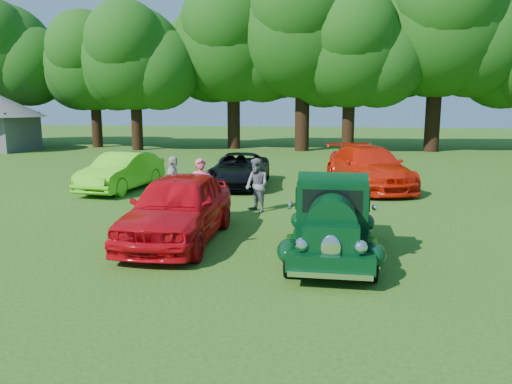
# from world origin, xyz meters

# --- Properties ---
(ground) EXTENTS (120.00, 120.00, 0.00)m
(ground) POSITION_xyz_m (0.00, 0.00, 0.00)
(ground) COLOR #295113
(ground) RESTS_ON ground
(hero_pickup) EXTENTS (1.97, 4.24, 1.66)m
(hero_pickup) POSITION_xyz_m (0.70, 0.49, 0.72)
(hero_pickup) COLOR black
(hero_pickup) RESTS_ON ground
(red_convertible) EXTENTS (1.96, 4.71, 1.59)m
(red_convertible) POSITION_xyz_m (-2.85, 1.14, 0.80)
(red_convertible) COLOR red
(red_convertible) RESTS_ON ground
(back_car_lime) EXTENTS (1.93, 4.35, 1.39)m
(back_car_lime) POSITION_xyz_m (-7.07, 7.47, 0.69)
(back_car_lime) COLOR #59DA1D
(back_car_lime) RESTS_ON ground
(back_car_black) EXTENTS (2.50, 4.76, 1.28)m
(back_car_black) POSITION_xyz_m (-2.94, 9.09, 0.64)
(back_car_black) COLOR black
(back_car_black) RESTS_ON ground
(back_car_orange) EXTENTS (3.65, 5.82, 1.57)m
(back_car_orange) POSITION_xyz_m (1.98, 9.39, 0.79)
(back_car_orange) COLOR red
(back_car_orange) RESTS_ON ground
(spectator_pink) EXTENTS (0.73, 0.60, 1.71)m
(spectator_pink) POSITION_xyz_m (-2.86, 3.24, 0.85)
(spectator_pink) COLOR #E25D74
(spectator_pink) RESTS_ON ground
(spectator_grey) EXTENTS (0.98, 0.98, 1.60)m
(spectator_grey) POSITION_xyz_m (-1.54, 4.55, 0.80)
(spectator_grey) COLOR slate
(spectator_grey) RESTS_ON ground
(spectator_white) EXTENTS (0.51, 1.02, 1.68)m
(spectator_white) POSITION_xyz_m (-3.92, 3.99, 0.84)
(spectator_white) COLOR beige
(spectator_white) RESTS_ON ground
(tree_line) EXTENTS (64.06, 10.20, 12.47)m
(tree_line) POSITION_xyz_m (2.14, 24.44, 7.14)
(tree_line) COLOR black
(tree_line) RESTS_ON ground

